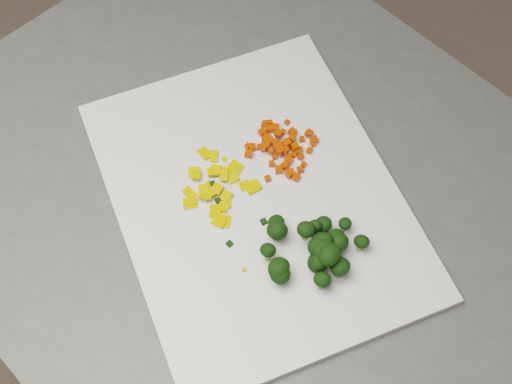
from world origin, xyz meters
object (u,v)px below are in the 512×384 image
at_px(counter_block, 282,341).
at_px(cutting_board, 256,198).
at_px(carrot_pile, 280,146).
at_px(pepper_pile, 210,184).
at_px(broccoli_pile, 316,246).

xyz_separation_m(counter_block, cutting_board, (-0.06, 0.01, 0.46)).
distance_m(cutting_board, carrot_pile, 0.07).
distance_m(cutting_board, pepper_pile, 0.06).
bearing_deg(pepper_pile, broccoli_pile, -13.55).
relative_size(carrot_pile, pepper_pile, 0.86).
xyz_separation_m(cutting_board, broccoli_pile, (0.10, -0.05, 0.03)).
bearing_deg(counter_block, carrot_pile, 122.11).
relative_size(counter_block, carrot_pile, 10.47).
distance_m(carrot_pile, pepper_pile, 0.10).
bearing_deg(carrot_pile, cutting_board, -92.54).
height_order(cutting_board, carrot_pile, carrot_pile).
relative_size(counter_block, broccoli_pile, 8.72).
bearing_deg(counter_block, pepper_pile, 177.73).
bearing_deg(counter_block, cutting_board, 165.40).
relative_size(counter_block, cutting_board, 2.33).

